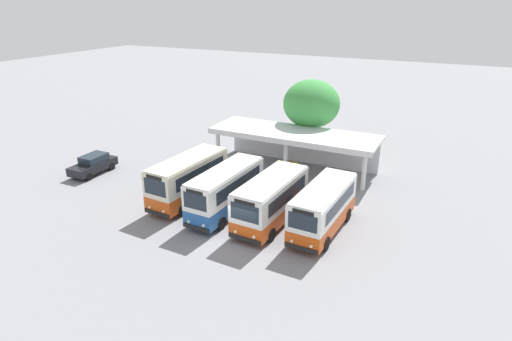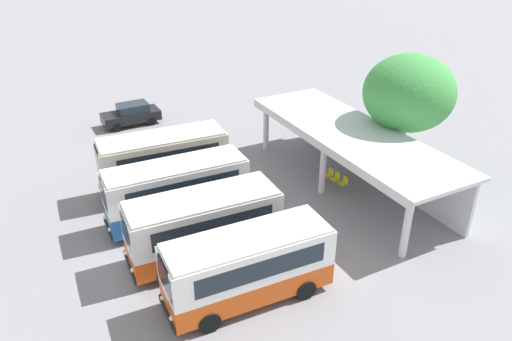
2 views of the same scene
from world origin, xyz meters
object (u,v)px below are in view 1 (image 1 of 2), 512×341
at_px(waiting_chair_end_by_column, 281,164).
at_px(city_bus_second_in_row, 226,189).
at_px(city_bus_nearest_orange, 188,178).
at_px(waiting_chair_second_from_end, 288,165).
at_px(waiting_chair_middle_seat, 295,166).
at_px(city_bus_fourth_amber, 323,207).
at_px(parked_car_flank, 93,164).
at_px(city_bus_middle_cream, 271,199).

bearing_deg(waiting_chair_end_by_column, city_bus_second_in_row, -91.24).
relative_size(city_bus_nearest_orange, waiting_chair_second_from_end, 8.39).
bearing_deg(waiting_chair_end_by_column, waiting_chair_middle_seat, 5.80).
xyz_separation_m(city_bus_fourth_amber, parked_car_flank, (-20.75, 0.77, -0.89)).
bearing_deg(waiting_chair_second_from_end, waiting_chair_end_by_column, -177.93).
bearing_deg(waiting_chair_end_by_column, city_bus_fourth_amber, -52.75).
xyz_separation_m(city_bus_middle_cream, waiting_chair_end_by_column, (-3.21, 9.22, -1.24)).
distance_m(city_bus_second_in_row, waiting_chair_end_by_column, 9.35).
relative_size(city_bus_nearest_orange, waiting_chair_end_by_column, 8.39).
relative_size(waiting_chair_second_from_end, waiting_chair_middle_seat, 1.00).
height_order(city_bus_middle_cream, waiting_chair_second_from_end, city_bus_middle_cream).
bearing_deg(waiting_chair_middle_seat, city_bus_second_in_row, -98.72).
distance_m(city_bus_nearest_orange, city_bus_middle_cream, 6.84).
bearing_deg(waiting_chair_middle_seat, city_bus_nearest_orange, -118.46).
bearing_deg(city_bus_fourth_amber, city_bus_second_in_row, -175.44).
bearing_deg(city_bus_nearest_orange, city_bus_fourth_amber, 0.64).
bearing_deg(waiting_chair_end_by_column, parked_car_flank, -150.64).
xyz_separation_m(city_bus_middle_cream, city_bus_fourth_amber, (3.42, 0.51, -0.05)).
relative_size(waiting_chair_end_by_column, waiting_chair_second_from_end, 1.00).
relative_size(waiting_chair_end_by_column, waiting_chair_middle_seat, 1.00).
xyz_separation_m(city_bus_nearest_orange, waiting_chair_middle_seat, (4.86, 8.96, -1.33)).
height_order(parked_car_flank, waiting_chair_middle_seat, parked_car_flank).
relative_size(city_bus_fourth_amber, waiting_chair_end_by_column, 8.10).
height_order(waiting_chair_end_by_column, waiting_chair_middle_seat, same).
bearing_deg(city_bus_nearest_orange, waiting_chair_middle_seat, 61.54).
height_order(city_bus_nearest_orange, city_bus_fourth_amber, city_bus_nearest_orange).
xyz_separation_m(city_bus_fourth_amber, waiting_chair_end_by_column, (-6.63, 8.72, -1.19)).
relative_size(city_bus_second_in_row, city_bus_middle_cream, 1.03).
xyz_separation_m(waiting_chair_second_from_end, waiting_chair_middle_seat, (0.62, 0.10, 0.00)).
distance_m(city_bus_middle_cream, city_bus_fourth_amber, 3.45).
bearing_deg(parked_car_flank, city_bus_fourth_amber, -2.12).
distance_m(city_bus_nearest_orange, waiting_chair_middle_seat, 10.28).
height_order(city_bus_nearest_orange, city_bus_second_in_row, city_bus_nearest_orange).
xyz_separation_m(city_bus_middle_cream, waiting_chair_second_from_end, (-2.59, 9.24, -1.24)).
height_order(city_bus_nearest_orange, parked_car_flank, city_bus_nearest_orange).
relative_size(city_bus_middle_cream, waiting_chair_end_by_column, 8.18).
xyz_separation_m(city_bus_second_in_row, city_bus_middle_cream, (3.41, 0.04, -0.03)).
height_order(city_bus_nearest_orange, city_bus_middle_cream, city_bus_nearest_orange).
bearing_deg(waiting_chair_second_from_end, city_bus_nearest_orange, -115.56).
xyz_separation_m(waiting_chair_end_by_column, waiting_chair_middle_seat, (1.24, 0.13, 0.00)).
distance_m(parked_car_flank, waiting_chair_middle_seat, 17.36).
height_order(city_bus_second_in_row, city_bus_fourth_amber, city_bus_second_in_row).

